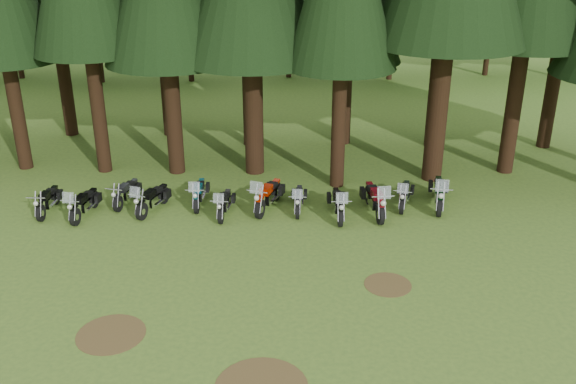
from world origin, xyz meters
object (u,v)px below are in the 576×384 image
Objects in this scene: motorcycle_3 at (152,200)px; motorcycle_4 at (199,194)px; motorcycle_7 at (299,200)px; motorcycle_1 at (84,205)px; motorcycle_8 at (338,205)px; motorcycle_10 at (404,195)px; motorcycle_0 at (48,201)px; motorcycle_5 at (224,204)px; motorcycle_11 at (439,194)px; motorcycle_2 at (126,193)px; motorcycle_6 at (268,196)px; motorcycle_9 at (375,201)px.

motorcycle_4 is (1.62, 0.59, -0.01)m from motorcycle_3.
motorcycle_4 is at bearing 175.93° from motorcycle_7.
motorcycle_1 is 0.98× the size of motorcycle_8.
motorcycle_0 is at bearing -162.30° from motorcycle_10.
motorcycle_10 is (3.92, 0.44, 0.02)m from motorcycle_7.
motorcycle_3 is at bearing 178.68° from motorcycle_5.
motorcycle_0 is 3.79m from motorcycle_3.
motorcycle_1 is 1.07× the size of motorcycle_10.
motorcycle_11 is (5.18, 0.40, 0.10)m from motorcycle_7.
motorcycle_2 is 0.81× the size of motorcycle_11.
motorcycle_3 is at bearing -175.57° from motorcycle_7.
motorcycle_6 is 6.30m from motorcycle_11.
motorcycle_0 is 0.82× the size of motorcycle_9.
motorcycle_10 is (13.02, 0.68, 0.01)m from motorcycle_0.
motorcycle_3 is at bearing -160.09° from motorcycle_4.
motorcycle_11 is (2.43, 0.64, -0.01)m from motorcycle_9.
motorcycle_3 is 0.86× the size of motorcycle_9.
motorcycle_8 is at bearing -16.95° from motorcycle_7.
motorcycle_7 is at bearing -7.25° from motorcycle_4.
motorcycle_6 is at bearing 162.85° from motorcycle_8.
motorcycle_9 is at bearing -1.97° from motorcycle_7.
motorcycle_7 is 3.95m from motorcycle_10.
motorcycle_1 is at bearing -166.22° from motorcycle_11.
motorcycle_3 reaches higher than motorcycle_7.
motorcycle_4 is 0.86× the size of motorcycle_11.
motorcycle_7 is at bearing 157.04° from motorcycle_8.
motorcycle_10 is at bearing 22.08° from motorcycle_6.
motorcycle_4 is 3.73m from motorcycle_7.
motorcycle_2 is at bearing 170.48° from motorcycle_5.
motorcycle_4 reaches higher than motorcycle_10.
motorcycle_5 reaches higher than motorcycle_2.
motorcycle_3 is 1.05× the size of motorcycle_10.
motorcycle_2 is 10.36m from motorcycle_10.
motorcycle_5 is at bearing -164.60° from motorcycle_11.
motorcycle_6 is at bearing 167.57° from motorcycle_9.
motorcycle_8 reaches higher than motorcycle_1.
motorcycle_2 is 7.91m from motorcycle_8.
motorcycle_10 reaches higher than motorcycle_2.
motorcycle_10 is (7.62, -0.02, -0.01)m from motorcycle_4.
motorcycle_0 is at bearing -175.46° from motorcycle_7.
motorcycle_9 is 2.52m from motorcycle_11.
motorcycle_8 is (6.72, -0.39, 0.01)m from motorcycle_3.
motorcycle_10 is (2.52, 0.95, -0.03)m from motorcycle_8.
motorcycle_1 is 1.67m from motorcycle_2.
motorcycle_8 reaches higher than motorcycle_3.
motorcycle_7 is (1.12, -0.13, -0.09)m from motorcycle_6.
motorcycle_7 is (6.43, -0.55, 0.00)m from motorcycle_2.
motorcycle_7 is 5.20m from motorcycle_11.
motorcycle_8 is 1.37m from motorcycle_9.
motorcycle_9 is (11.84, -0.01, 0.10)m from motorcycle_0.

